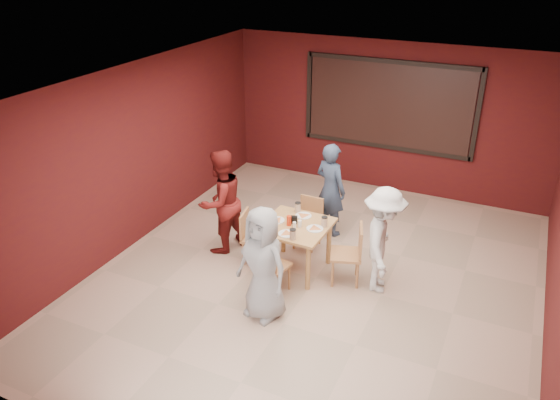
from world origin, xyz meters
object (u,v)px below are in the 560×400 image
at_px(chair_right, 351,251).
at_px(diner_left, 221,202).
at_px(dining_table, 295,230).
at_px(chair_back, 309,219).
at_px(chair_left, 252,234).
at_px(diner_right, 383,240).
at_px(diner_back, 330,189).
at_px(chair_front, 270,264).
at_px(diner_front, 263,264).

relative_size(chair_right, diner_left, 0.54).
relative_size(dining_table, diner_left, 0.59).
distance_m(chair_back, chair_right, 1.17).
height_order(chair_left, diner_right, diner_right).
bearing_deg(chair_left, chair_back, 53.93).
height_order(diner_left, diner_right, diner_left).
distance_m(chair_right, diner_back, 1.47).
distance_m(chair_right, diner_right, 0.50).
bearing_deg(chair_right, diner_right, 2.61).
relative_size(diner_left, diner_right, 1.07).
relative_size(chair_back, diner_back, 0.51).
xyz_separation_m(chair_back, chair_right, (0.92, -0.71, 0.05)).
height_order(diner_back, diner_right, diner_back).
bearing_deg(chair_left, diner_back, 60.51).
relative_size(dining_table, chair_front, 1.18).
relative_size(chair_front, diner_right, 0.54).
relative_size(dining_table, chair_right, 1.11).
height_order(diner_front, diner_right, diner_front).
distance_m(chair_back, diner_right, 1.54).
height_order(chair_right, diner_front, diner_front).
bearing_deg(chair_right, chair_back, 142.54).
relative_size(diner_front, diner_left, 0.94).
bearing_deg(chair_right, chair_front, -140.44).
xyz_separation_m(dining_table, diner_back, (0.06, 1.26, 0.12)).
bearing_deg(diner_right, chair_front, 107.21).
bearing_deg(dining_table, diner_left, 176.77).
xyz_separation_m(chair_front, diner_back, (0.13, 1.96, 0.31)).
bearing_deg(chair_left, chair_right, 3.75).
relative_size(chair_front, chair_left, 1.02).
bearing_deg(chair_front, chair_back, 90.97).
xyz_separation_m(chair_front, diner_left, (-1.19, 0.77, 0.35)).
distance_m(chair_back, diner_back, 0.62).
relative_size(chair_back, chair_left, 0.98).
xyz_separation_m(diner_left, diner_right, (2.51, -0.00, -0.06)).
bearing_deg(dining_table, chair_back, 96.97).
bearing_deg(diner_right, diner_left, 77.08).
bearing_deg(chair_left, chair_front, -46.45).
bearing_deg(chair_front, dining_table, 84.43).
xyz_separation_m(chair_right, diner_back, (-0.77, 1.22, 0.28)).
bearing_deg(dining_table, chair_left, -175.65).
bearing_deg(chair_back, chair_right, -37.46).
distance_m(diner_front, diner_back, 2.41).
relative_size(diner_back, diner_right, 1.02).
relative_size(chair_left, chair_right, 0.92).
relative_size(chair_front, chair_right, 0.94).
bearing_deg(diner_left, diner_front, 65.70).
bearing_deg(diner_back, diner_right, 155.17).
bearing_deg(diner_right, diner_back, 31.94).
bearing_deg(diner_right, chair_back, 50.03).
bearing_deg(dining_table, diner_back, 87.12).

